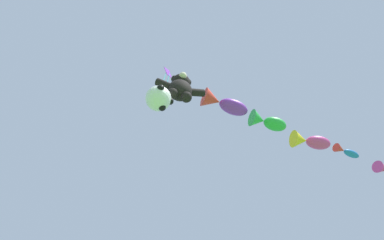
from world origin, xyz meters
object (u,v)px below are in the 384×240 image
at_px(teddy_bear_kite, 180,88).
at_px(fish_kite_magenta, 309,141).
at_px(fish_kite_violet, 223,103).
at_px(soccer_ball_kite, 159,99).
at_px(fish_kite_cobalt, 346,151).
at_px(diamond_kite, 167,74).
at_px(fish_kite_emerald, 266,122).

relative_size(teddy_bear_kite, fish_kite_magenta, 1.04).
bearing_deg(fish_kite_violet, fish_kite_magenta, 11.25).
xyz_separation_m(soccer_ball_kite, fish_kite_cobalt, (10.95, 2.00, 3.48)).
distance_m(fish_kite_cobalt, diamond_kite, 11.27).
height_order(fish_kite_violet, fish_kite_emerald, fish_kite_emerald).
height_order(teddy_bear_kite, diamond_kite, diamond_kite).
height_order(fish_kite_violet, diamond_kite, diamond_kite).
xyz_separation_m(teddy_bear_kite, fish_kite_cobalt, (10.18, 1.95, 1.64)).
distance_m(soccer_ball_kite, fish_kite_emerald, 6.48).
xyz_separation_m(teddy_bear_kite, fish_kite_violet, (2.29, 0.67, 1.12)).
xyz_separation_m(fish_kite_violet, diamond_kite, (-3.05, 0.19, 2.99)).
bearing_deg(soccer_ball_kite, fish_kite_emerald, 11.82).
xyz_separation_m(teddy_bear_kite, diamond_kite, (-0.76, 0.86, 4.11)).
bearing_deg(diamond_kite, teddy_bear_kite, -48.49).
height_order(teddy_bear_kite, fish_kite_violet, fish_kite_violet).
distance_m(teddy_bear_kite, soccer_ball_kite, 2.00).
bearing_deg(fish_kite_magenta, fish_kite_emerald, -167.59).
bearing_deg(fish_kite_cobalt, fish_kite_magenta, -175.33).
height_order(fish_kite_violet, fish_kite_magenta, fish_kite_magenta).
relative_size(fish_kite_cobalt, diamond_kite, 0.60).
relative_size(fish_kite_magenta, diamond_kite, 0.79).
relative_size(fish_kite_emerald, fish_kite_cobalt, 1.19).
bearing_deg(fish_kite_emerald, fish_kite_cobalt, 8.80).
bearing_deg(fish_kite_cobalt, fish_kite_violet, -170.83).
bearing_deg(teddy_bear_kite, fish_kite_emerald, 13.03).
relative_size(fish_kite_violet, fish_kite_cobalt, 1.48).
bearing_deg(fish_kite_violet, fish_kite_emerald, 9.95).
distance_m(fish_kite_magenta, diamond_kite, 8.89).
bearing_deg(fish_kite_magenta, diamond_kite, -174.02).
bearing_deg(fish_kite_cobalt, soccer_ball_kite, -169.65).
xyz_separation_m(soccer_ball_kite, fish_kite_violet, (3.05, 0.72, 2.96)).
xyz_separation_m(fish_kite_cobalt, diamond_kite, (-10.94, -1.09, 2.47)).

